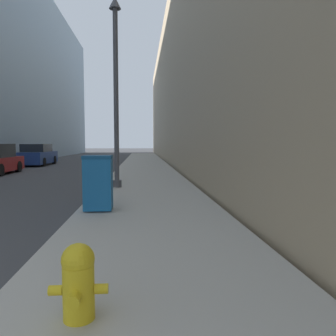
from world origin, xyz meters
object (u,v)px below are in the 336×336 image
(lamppost, at_px, (116,83))
(parked_sedan_far, at_px, (37,155))
(fire_hydrant, at_px, (78,280))
(trash_bin, at_px, (98,182))

(lamppost, relative_size, parked_sedan_far, 1.38)
(lamppost, bearing_deg, parked_sedan_far, 117.04)
(fire_hydrant, xyz_separation_m, parked_sedan_far, (-7.35, 22.60, 0.26))
(lamppost, bearing_deg, fire_hydrant, -87.94)
(trash_bin, xyz_separation_m, parked_sedan_far, (-6.91, 17.84, -0.03))
(parked_sedan_far, bearing_deg, lamppost, -62.96)
(fire_hydrant, bearing_deg, parked_sedan_far, 108.02)
(fire_hydrant, height_order, trash_bin, trash_bin)
(parked_sedan_far, bearing_deg, fire_hydrant, -71.98)
(fire_hydrant, xyz_separation_m, lamppost, (-0.32, 8.82, 3.28))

